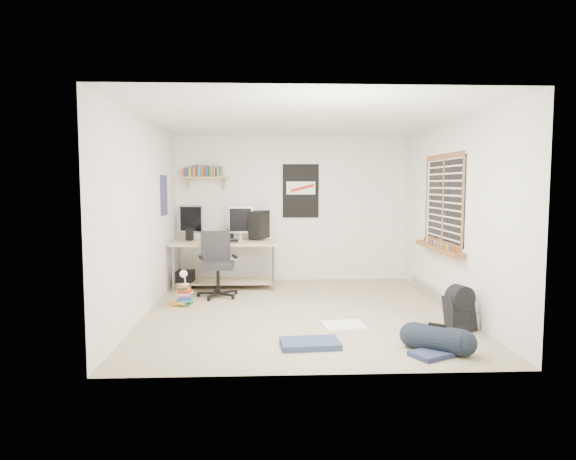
{
  "coord_description": "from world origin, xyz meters",
  "views": [
    {
      "loc": [
        -0.46,
        -6.6,
        1.67
      ],
      "look_at": [
        -0.16,
        0.22,
        1.06
      ],
      "focal_mm": 32.0,
      "sensor_mm": 36.0,
      "label": 1
    }
  ],
  "objects_px": {
    "office_chair": "(218,264)",
    "backpack": "(459,313)",
    "desk": "(225,265)",
    "duffel_bag": "(437,338)",
    "book_stack": "(184,295)"
  },
  "relations": [
    {
      "from": "desk",
      "to": "office_chair",
      "type": "bearing_deg",
      "value": -74.01
    },
    {
      "from": "desk",
      "to": "duffel_bag",
      "type": "relative_size",
      "value": 3.23
    },
    {
      "from": "office_chair",
      "to": "book_stack",
      "type": "bearing_deg",
      "value": -140.13
    },
    {
      "from": "desk",
      "to": "duffel_bag",
      "type": "distance_m",
      "value": 4.07
    },
    {
      "from": "desk",
      "to": "duffel_bag",
      "type": "xyz_separation_m",
      "value": [
        2.36,
        -3.31,
        -0.22
      ]
    },
    {
      "from": "desk",
      "to": "book_stack",
      "type": "relative_size",
      "value": 3.77
    },
    {
      "from": "duffel_bag",
      "to": "office_chair",
      "type": "bearing_deg",
      "value": 168.73
    },
    {
      "from": "office_chair",
      "to": "backpack",
      "type": "relative_size",
      "value": 2.36
    },
    {
      "from": "office_chair",
      "to": "backpack",
      "type": "bearing_deg",
      "value": -46.97
    },
    {
      "from": "book_stack",
      "to": "duffel_bag",
      "type": "bearing_deg",
      "value": -35.93
    },
    {
      "from": "office_chair",
      "to": "book_stack",
      "type": "xyz_separation_m",
      "value": [
        -0.42,
        -0.57,
        -0.34
      ]
    },
    {
      "from": "book_stack",
      "to": "desk",
      "type": "bearing_deg",
      "value": 69.68
    },
    {
      "from": "desk",
      "to": "backpack",
      "type": "xyz_separation_m",
      "value": [
        2.86,
        -2.57,
        -0.16
      ]
    },
    {
      "from": "duffel_bag",
      "to": "book_stack",
      "type": "height_order",
      "value": "duffel_bag"
    },
    {
      "from": "desk",
      "to": "book_stack",
      "type": "height_order",
      "value": "desk"
    }
  ]
}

